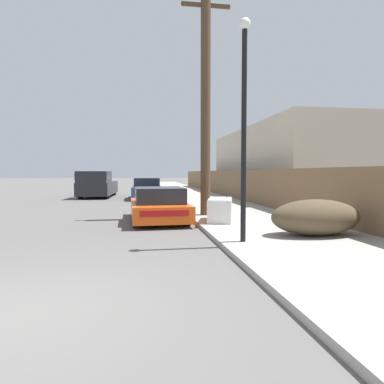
{
  "coord_description": "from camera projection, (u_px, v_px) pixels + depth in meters",
  "views": [
    {
      "loc": [
        1.4,
        -4.28,
        1.7
      ],
      "look_at": [
        3.71,
        10.78,
        0.84
      ],
      "focal_mm": 32.0,
      "sensor_mm": 36.0,
      "label": 1
    }
  ],
  "objects": [
    {
      "name": "discarded_fridge",
      "position": [
        220.0,
        210.0,
        11.18
      ],
      "size": [
        1.15,
        1.71,
        0.76
      ],
      "rotation": [
        0.0,
        0.0,
        -0.28
      ],
      "color": "silver",
      "rests_on": "sidewalk_curb"
    },
    {
      "name": "wooden_fence",
      "position": [
        228.0,
        183.0,
        22.91
      ],
      "size": [
        0.08,
        37.8,
        1.74
      ],
      "primitive_type": "cube",
      "color": "brown",
      "rests_on": "sidewalk_curb"
    },
    {
      "name": "parked_sports_car_red",
      "position": [
        159.0,
        206.0,
        11.98
      ],
      "size": [
        2.0,
        4.19,
        1.19
      ],
      "rotation": [
        0.0,
        0.0,
        0.03
      ],
      "color": "#E05114",
      "rests_on": "ground"
    },
    {
      "name": "utility_pole",
      "position": [
        206.0,
        98.0,
        12.6
      ],
      "size": [
        1.8,
        0.37,
        8.51
      ],
      "color": "#4C3826",
      "rests_on": "sidewalk_curb"
    },
    {
      "name": "pickup_truck",
      "position": [
        97.0,
        184.0,
        23.55
      ],
      "size": [
        2.31,
        5.85,
        1.79
      ],
      "rotation": [
        0.0,
        0.0,
        3.09
      ],
      "color": "#232328",
      "rests_on": "ground"
    },
    {
      "name": "ground_plane",
      "position": [
        23.0,
        314.0,
        4.1
      ],
      "size": [
        220.0,
        220.0,
        0.0
      ],
      "primitive_type": "plane",
      "color": "#595654"
    },
    {
      "name": "brush_pile",
      "position": [
        316.0,
        217.0,
        8.62
      ],
      "size": [
        2.32,
        1.27,
        0.91
      ],
      "color": "brown",
      "rests_on": "sidewalk_curb"
    },
    {
      "name": "car_parked_mid",
      "position": [
        147.0,
        189.0,
        22.28
      ],
      "size": [
        1.94,
        4.67,
        1.36
      ],
      "rotation": [
        0.0,
        0.0,
        -0.02
      ],
      "color": "#2D478C",
      "rests_on": "ground"
    },
    {
      "name": "sidewalk_curb",
      "position": [
        188.0,
        193.0,
        28.09
      ],
      "size": [
        4.2,
        63.0,
        0.12
      ],
      "primitive_type": "cube",
      "color": "#9E998E",
      "rests_on": "ground"
    },
    {
      "name": "street_lamp",
      "position": [
        244.0,
        114.0,
        7.68
      ],
      "size": [
        0.26,
        0.26,
        5.01
      ],
      "color": "black",
      "rests_on": "sidewalk_curb"
    },
    {
      "name": "building_right_house",
      "position": [
        283.0,
        163.0,
        24.13
      ],
      "size": [
        6.0,
        16.11,
        4.73
      ],
      "primitive_type": "cube",
      "color": "beige",
      "rests_on": "ground"
    }
  ]
}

